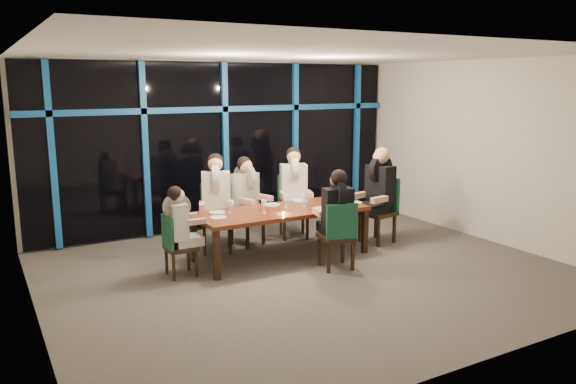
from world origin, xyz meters
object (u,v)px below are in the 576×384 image
(diner_end_right, at_px, (379,182))
(diner_near_mid, at_px, (337,204))
(diner_far_left, at_px, (216,189))
(diner_far_right, at_px, (294,179))
(chair_end_left, at_px, (175,243))
(chair_end_right, at_px, (381,206))
(chair_near_mid, at_px, (339,232))
(water_pitcher, at_px, (326,201))
(chair_far_right, at_px, (293,202))
(chair_far_left, at_px, (216,214))
(wine_bottle, at_px, (340,194))
(chair_far_mid, at_px, (243,211))
(diner_far_mid, at_px, (247,188))
(dining_table, at_px, (281,214))
(diner_end_left, at_px, (179,218))

(diner_end_right, distance_m, diner_near_mid, 1.54)
(diner_far_left, distance_m, diner_far_right, 1.47)
(diner_far_right, bearing_deg, diner_end_right, -22.78)
(chair_end_left, height_order, chair_end_right, chair_end_right)
(chair_near_mid, distance_m, water_pitcher, 0.80)
(chair_far_right, bearing_deg, diner_far_right, -90.00)
(chair_end_right, bearing_deg, chair_far_right, -143.53)
(chair_far_left, relative_size, chair_near_mid, 1.08)
(water_pitcher, bearing_deg, wine_bottle, 16.03)
(diner_far_right, bearing_deg, diner_far_left, -155.30)
(chair_far_left, distance_m, diner_far_left, 0.43)
(chair_end_left, bearing_deg, diner_far_right, -68.49)
(chair_far_left, height_order, chair_far_mid, chair_far_left)
(chair_end_left, relative_size, diner_far_mid, 0.89)
(dining_table, distance_m, water_pitcher, 0.72)
(wine_bottle, bearing_deg, diner_end_right, -2.57)
(dining_table, bearing_deg, wine_bottle, -1.91)
(chair_far_right, relative_size, wine_bottle, 3.08)
(chair_near_mid, xyz_separation_m, diner_far_right, (0.31, 1.80, 0.46))
(chair_far_right, xyz_separation_m, diner_end_left, (-2.37, -1.03, 0.23))
(chair_far_mid, distance_m, diner_far_mid, 0.40)
(chair_far_mid, distance_m, wine_bottle, 1.61)
(diner_far_mid, relative_size, water_pitcher, 4.75)
(diner_far_left, bearing_deg, dining_table, -25.54)
(chair_near_mid, distance_m, diner_end_left, 2.22)
(diner_far_mid, bearing_deg, diner_far_right, -16.55)
(water_pitcher, bearing_deg, chair_end_right, -1.10)
(diner_end_right, relative_size, diner_near_mid, 1.10)
(diner_far_right, bearing_deg, chair_near_mid, -79.93)
(diner_far_left, bearing_deg, diner_end_right, 2.48)
(chair_near_mid, relative_size, diner_far_mid, 1.01)
(chair_end_left, xyz_separation_m, water_pitcher, (2.35, -0.16, 0.37))
(dining_table, relative_size, diner_end_left, 3.10)
(chair_far_mid, bearing_deg, chair_near_mid, -90.51)
(wine_bottle, xyz_separation_m, water_pitcher, (-0.37, -0.17, -0.03))
(chair_far_left, distance_m, chair_far_right, 1.47)
(diner_far_mid, relative_size, diner_near_mid, 1.01)
(chair_end_left, distance_m, water_pitcher, 2.38)
(chair_end_left, relative_size, chair_end_right, 0.80)
(diner_end_right, bearing_deg, dining_table, -102.67)
(chair_far_left, relative_size, diner_far_right, 1.03)
(diner_far_right, relative_size, diner_near_mid, 1.08)
(chair_far_mid, distance_m, diner_end_right, 2.27)
(chair_end_right, relative_size, chair_near_mid, 1.10)
(chair_end_right, distance_m, water_pitcher, 1.24)
(chair_far_right, xyz_separation_m, diner_far_left, (-1.50, -0.21, 0.42))
(chair_far_left, xyz_separation_m, wine_bottle, (1.74, -0.89, 0.29))
(chair_far_mid, height_order, chair_end_left, chair_far_mid)
(chair_far_right, xyz_separation_m, chair_near_mid, (-0.34, -1.89, -0.04))
(diner_far_mid, xyz_separation_m, diner_end_left, (-1.44, -0.90, -0.12))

